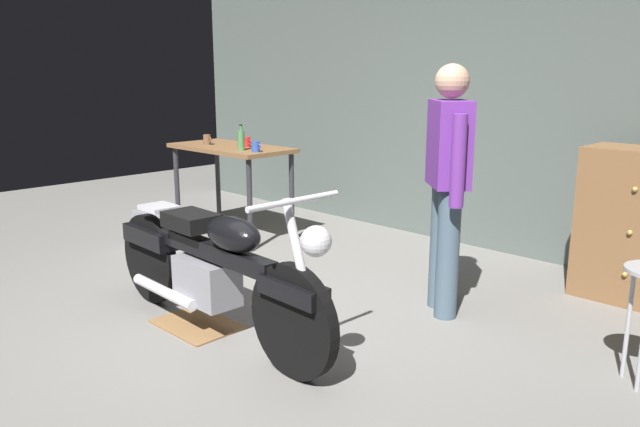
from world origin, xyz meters
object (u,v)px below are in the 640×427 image
object	(u,v)px
bottle	(241,140)
storage_bin	(160,229)
mug_red_diner	(247,142)
mug_blue_enamel	(256,147)
motorcycle	(212,266)
mug_brown_stoneware	(207,140)
person_standing	(448,179)

from	to	relation	value
bottle	storage_bin	bearing A→B (deg)	-129.57
mug_red_diner	bottle	xyz separation A→B (m)	(0.17, -0.20, 0.05)
mug_blue_enamel	mug_red_diner	bearing A→B (deg)	153.01
storage_bin	mug_red_diner	world-z (taller)	mug_red_diner
motorcycle	mug_red_diner	xyz separation A→B (m)	(-1.66, 1.64, 0.50)
mug_brown_stoneware	motorcycle	bearing A→B (deg)	-35.42
motorcycle	person_standing	distance (m)	1.63
bottle	person_standing	bearing A→B (deg)	-2.83
storage_bin	mug_brown_stoneware	bearing A→B (deg)	98.56
motorcycle	bottle	distance (m)	2.15
person_standing	bottle	xyz separation A→B (m)	(-2.31, 0.11, 0.07)
storage_bin	mug_red_diner	size ratio (longest dim) A/B	4.10
person_standing	bottle	world-z (taller)	person_standing
mug_red_diner	person_standing	bearing A→B (deg)	-7.22
mug_brown_stoneware	bottle	bearing A→B (deg)	-4.23
mug_brown_stoneware	bottle	size ratio (longest dim) A/B	0.44
motorcycle	person_standing	world-z (taller)	person_standing
motorcycle	mug_red_diner	bearing A→B (deg)	137.55
bottle	mug_brown_stoneware	bearing A→B (deg)	175.77
motorcycle	mug_brown_stoneware	distance (m)	2.61
mug_blue_enamel	bottle	size ratio (longest dim) A/B	0.45
motorcycle	person_standing	xyz separation A→B (m)	(0.81, 1.33, 0.48)
motorcycle	mug_blue_enamel	xyz separation A→B (m)	(-1.31, 1.46, 0.50)
mug_brown_stoneware	mug_blue_enamel	bearing A→B (deg)	-1.65
person_standing	mug_brown_stoneware	bearing A→B (deg)	40.15
mug_blue_enamel	mug_brown_stoneware	world-z (taller)	mug_brown_stoneware
person_standing	bottle	bearing A→B (deg)	40.44
bottle	motorcycle	bearing A→B (deg)	-44.00
storage_bin	bottle	xyz separation A→B (m)	(0.50, 0.60, 0.83)
mug_blue_enamel	mug_red_diner	world-z (taller)	mug_blue_enamel
storage_bin	mug_brown_stoneware	world-z (taller)	mug_brown_stoneware
person_standing	storage_bin	distance (m)	2.95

